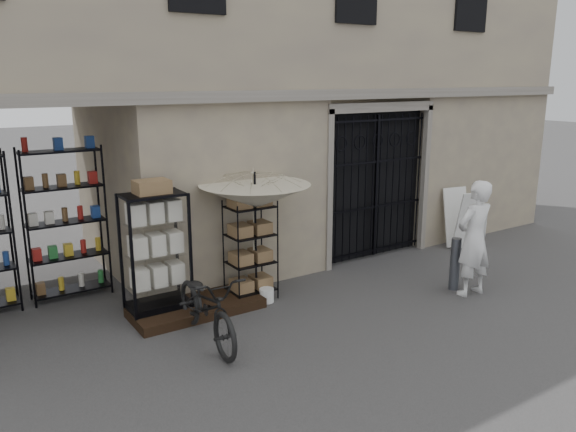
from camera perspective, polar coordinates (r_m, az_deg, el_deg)
ground at (r=8.97m, az=9.36°, el=-9.53°), size 80.00×80.00×0.00m
main_building at (r=11.53m, az=-4.00°, el=18.63°), size 14.00×4.00×9.00m
shop_recess at (r=9.10m, az=-25.11°, el=-0.39°), size 3.00×1.70×3.00m
shop_shelving at (r=9.63m, az=-25.71°, el=-1.25°), size 2.70×0.50×2.50m
iron_gate at (r=11.29m, az=8.40°, el=3.33°), size 2.50×0.21×3.00m
step_platform at (r=8.92m, az=-9.28°, el=-9.15°), size 2.00×0.90×0.15m
display_cabinet at (r=8.57m, az=-13.25°, el=-4.13°), size 0.94×0.64×1.91m
wire_rack at (r=9.12m, az=-3.83°, el=-3.58°), size 0.86×0.75×1.65m
market_umbrella at (r=8.87m, az=-3.38°, el=2.67°), size 1.71×1.74×2.52m
white_bucket at (r=9.17m, az=-2.19°, el=-8.04°), size 0.26×0.26×0.23m
bicycle at (r=8.02m, az=-8.13°, el=-12.43°), size 0.75×1.07×1.96m
steel_bollard at (r=10.00m, az=16.60°, el=-4.69°), size 0.21×0.21×0.90m
shopkeeper at (r=10.01m, az=17.96°, el=-7.52°), size 0.76×1.95×0.46m
easel_sign at (r=12.39m, az=17.29°, el=-0.28°), size 0.70×0.77×1.25m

